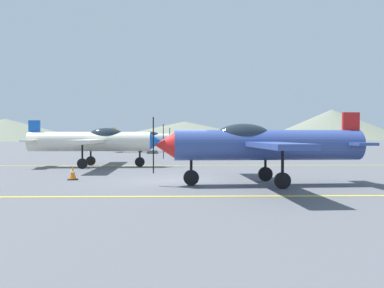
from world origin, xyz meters
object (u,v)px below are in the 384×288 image
(airplane_mid, at_px, (95,141))
(airplane_back, at_px, (145,138))
(traffic_cone_front, at_px, (73,173))
(airplane_near, at_px, (260,144))
(airplane_far, at_px, (214,139))

(airplane_mid, distance_m, airplane_back, 20.66)
(airplane_mid, bearing_deg, traffic_cone_front, -85.22)
(airplane_near, height_order, airplane_back, same)
(airplane_far, distance_m, airplane_back, 11.59)
(airplane_near, xyz_separation_m, airplane_mid, (-8.06, 8.29, 0.00))
(traffic_cone_front, bearing_deg, airplane_far, 67.73)
(airplane_mid, relative_size, traffic_cone_front, 15.51)
(airplane_mid, distance_m, airplane_far, 13.92)
(airplane_back, bearing_deg, airplane_near, -75.98)
(airplane_far, bearing_deg, airplane_mid, -124.60)
(airplane_back, height_order, traffic_cone_front, airplane_back)
(airplane_far, xyz_separation_m, traffic_cone_front, (-7.36, -17.98, -1.26))
(airplane_near, distance_m, airplane_far, 19.76)
(airplane_near, relative_size, airplane_back, 1.00)
(airplane_mid, xyz_separation_m, airplane_back, (0.84, 20.65, 0.00))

